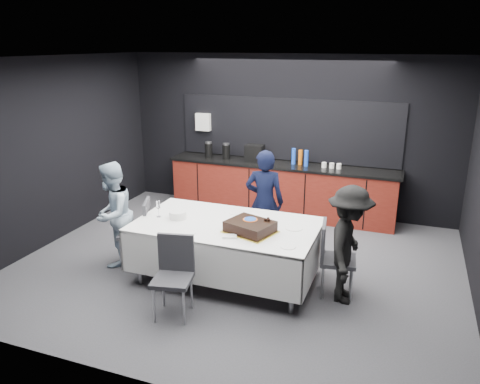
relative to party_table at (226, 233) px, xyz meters
name	(u,v)px	position (x,y,z in m)	size (l,w,h in m)	color
ground	(238,265)	(0.00, 0.40, -0.64)	(6.00, 6.00, 0.00)	#45454B
room_shell	(237,134)	(0.00, 0.40, 1.22)	(6.04, 5.04, 2.82)	white
kitchenette	(280,185)	(-0.02, 2.62, -0.10)	(4.10, 0.64, 2.05)	#58150E
party_table	(226,233)	(0.00, 0.00, 0.00)	(2.32, 1.32, 0.78)	#99999E
cake_assembly	(250,227)	(0.38, -0.17, 0.21)	(0.68, 0.61, 0.18)	yellow
plate_stack	(178,215)	(-0.66, -0.05, 0.19)	(0.23, 0.23, 0.10)	white
loose_plate_near	(189,232)	(-0.32, -0.43, 0.14)	(0.19, 0.19, 0.01)	white
loose_plate_right_a	(294,228)	(0.85, 0.14, 0.14)	(0.22, 0.22, 0.01)	white
loose_plate_right_b	(288,246)	(0.92, -0.42, 0.14)	(0.18, 0.18, 0.01)	white
loose_plate_far	(237,213)	(-0.01, 0.41, 0.14)	(0.21, 0.21, 0.01)	white
fork_pile	(230,236)	(0.21, -0.40, 0.15)	(0.17, 0.10, 0.03)	white
champagne_flute	(158,205)	(-0.93, -0.09, 0.30)	(0.06, 0.06, 0.22)	white
chair_left	(140,228)	(-1.30, 0.01, -0.11)	(0.55, 0.55, 0.92)	#303035
chair_right	(332,253)	(1.34, 0.10, -0.11)	(0.48, 0.48, 0.92)	#303035
chair_near	(174,270)	(-0.26, -0.95, -0.11)	(0.50, 0.50, 0.92)	#303035
person_center	(264,202)	(0.20, 0.99, 0.13)	(0.56, 0.37, 1.54)	black
person_left	(113,214)	(-1.64, -0.11, 0.09)	(0.71, 0.55, 1.46)	#A9C0D4
person_right	(349,245)	(1.54, 0.01, 0.08)	(0.93, 0.53, 1.43)	black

